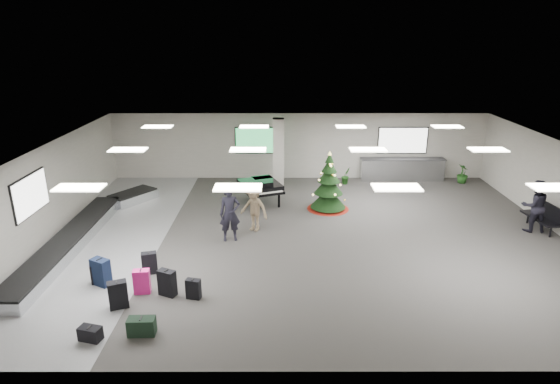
{
  "coord_description": "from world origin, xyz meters",
  "views": [
    {
      "loc": [
        -0.96,
        -15.17,
        6.84
      ],
      "look_at": [
        -0.93,
        1.0,
        1.31
      ],
      "focal_mm": 30.0,
      "sensor_mm": 36.0,
      "label": 1
    }
  ],
  "objects_px": {
    "pink_suitcase": "(142,281)",
    "potted_plant_right": "(463,174)",
    "baggage_carousel": "(84,231)",
    "traveler_a": "(230,214)",
    "service_counter": "(402,169)",
    "christmas_tree": "(328,189)",
    "traveler_b": "(254,208)",
    "grand_piano": "(260,186)",
    "traveler_bench": "(535,206)",
    "bench": "(544,215)",
    "potted_plant_left": "(346,176)"
  },
  "relations": [
    {
      "from": "grand_piano",
      "to": "bench",
      "type": "bearing_deg",
      "value": -36.18
    },
    {
      "from": "bench",
      "to": "potted_plant_right",
      "type": "bearing_deg",
      "value": 91.81
    },
    {
      "from": "grand_piano",
      "to": "potted_plant_right",
      "type": "height_order",
      "value": "grand_piano"
    },
    {
      "from": "baggage_carousel",
      "to": "potted_plant_right",
      "type": "distance_m",
      "value": 16.83
    },
    {
      "from": "traveler_a",
      "to": "traveler_bench",
      "type": "distance_m",
      "value": 10.85
    },
    {
      "from": "traveler_b",
      "to": "traveler_a",
      "type": "bearing_deg",
      "value": -103.43
    },
    {
      "from": "potted_plant_left",
      "to": "potted_plant_right",
      "type": "distance_m",
      "value": 5.6
    },
    {
      "from": "pink_suitcase",
      "to": "traveler_bench",
      "type": "bearing_deg",
      "value": 11.49
    },
    {
      "from": "traveler_b",
      "to": "potted_plant_left",
      "type": "distance_m",
      "value": 6.86
    },
    {
      "from": "baggage_carousel",
      "to": "traveler_a",
      "type": "xyz_separation_m",
      "value": [
        5.19,
        -0.24,
        0.77
      ]
    },
    {
      "from": "baggage_carousel",
      "to": "traveler_a",
      "type": "height_order",
      "value": "traveler_a"
    },
    {
      "from": "grand_piano",
      "to": "potted_plant_right",
      "type": "bearing_deg",
      "value": -4.42
    },
    {
      "from": "christmas_tree",
      "to": "potted_plant_left",
      "type": "relative_size",
      "value": 3.06
    },
    {
      "from": "service_counter",
      "to": "christmas_tree",
      "type": "height_order",
      "value": "christmas_tree"
    },
    {
      "from": "bench",
      "to": "grand_piano",
      "type": "bearing_deg",
      "value": 158.75
    },
    {
      "from": "traveler_bench",
      "to": "potted_plant_right",
      "type": "height_order",
      "value": "traveler_bench"
    },
    {
      "from": "service_counter",
      "to": "christmas_tree",
      "type": "bearing_deg",
      "value": -135.14
    },
    {
      "from": "christmas_tree",
      "to": "grand_piano",
      "type": "xyz_separation_m",
      "value": [
        -2.77,
        0.56,
        -0.05
      ]
    },
    {
      "from": "christmas_tree",
      "to": "traveler_a",
      "type": "xyz_separation_m",
      "value": [
        -3.68,
        -3.02,
        0.15
      ]
    },
    {
      "from": "bench",
      "to": "potted_plant_left",
      "type": "relative_size",
      "value": 2.1
    },
    {
      "from": "baggage_carousel",
      "to": "christmas_tree",
      "type": "xyz_separation_m",
      "value": [
        8.87,
        2.78,
        0.62
      ]
    },
    {
      "from": "service_counter",
      "to": "grand_piano",
      "type": "distance_m",
      "value": 7.55
    },
    {
      "from": "traveler_a",
      "to": "christmas_tree",
      "type": "bearing_deg",
      "value": 28.9
    },
    {
      "from": "potted_plant_left",
      "to": "traveler_b",
      "type": "bearing_deg",
      "value": -126.42
    },
    {
      "from": "baggage_carousel",
      "to": "service_counter",
      "type": "relative_size",
      "value": 2.4
    },
    {
      "from": "bench",
      "to": "potted_plant_right",
      "type": "distance_m",
      "value": 5.7
    },
    {
      "from": "bench",
      "to": "potted_plant_right",
      "type": "height_order",
      "value": "bench"
    },
    {
      "from": "traveler_a",
      "to": "potted_plant_right",
      "type": "height_order",
      "value": "traveler_a"
    },
    {
      "from": "potted_plant_right",
      "to": "traveler_b",
      "type": "bearing_deg",
      "value": -149.7
    },
    {
      "from": "service_counter",
      "to": "traveler_b",
      "type": "bearing_deg",
      "value": -138.29
    },
    {
      "from": "pink_suitcase",
      "to": "potted_plant_right",
      "type": "relative_size",
      "value": 0.78
    },
    {
      "from": "service_counter",
      "to": "traveler_b",
      "type": "xyz_separation_m",
      "value": [
        -6.87,
        -6.12,
        0.31
      ]
    },
    {
      "from": "bench",
      "to": "potted_plant_left",
      "type": "bearing_deg",
      "value": 132.9
    },
    {
      "from": "service_counter",
      "to": "christmas_tree",
      "type": "distance_m",
      "value": 5.61
    },
    {
      "from": "baggage_carousel",
      "to": "potted_plant_left",
      "type": "relative_size",
      "value": 12.2
    },
    {
      "from": "baggage_carousel",
      "to": "traveler_bench",
      "type": "bearing_deg",
      "value": 1.91
    },
    {
      "from": "pink_suitcase",
      "to": "bench",
      "type": "relative_size",
      "value": 0.43
    },
    {
      "from": "christmas_tree",
      "to": "grand_piano",
      "type": "bearing_deg",
      "value": 168.54
    },
    {
      "from": "potted_plant_left",
      "to": "baggage_carousel",
      "type": "bearing_deg",
      "value": -148.63
    },
    {
      "from": "christmas_tree",
      "to": "pink_suitcase",
      "type": "bearing_deg",
      "value": -131.62
    },
    {
      "from": "traveler_b",
      "to": "potted_plant_right",
      "type": "distance_m",
      "value": 11.19
    },
    {
      "from": "service_counter",
      "to": "traveler_bench",
      "type": "relative_size",
      "value": 2.1
    },
    {
      "from": "baggage_carousel",
      "to": "grand_piano",
      "type": "height_order",
      "value": "grand_piano"
    },
    {
      "from": "service_counter",
      "to": "traveler_a",
      "type": "relative_size",
      "value": 2.07
    },
    {
      "from": "bench",
      "to": "service_counter",
      "type": "bearing_deg",
      "value": 114.05
    },
    {
      "from": "bench",
      "to": "traveler_a",
      "type": "relative_size",
      "value": 0.85
    },
    {
      "from": "potted_plant_left",
      "to": "potted_plant_right",
      "type": "relative_size",
      "value": 0.87
    },
    {
      "from": "traveler_a",
      "to": "potted_plant_right",
      "type": "distance_m",
      "value": 12.3
    },
    {
      "from": "baggage_carousel",
      "to": "grand_piano",
      "type": "bearing_deg",
      "value": 28.73
    },
    {
      "from": "baggage_carousel",
      "to": "traveler_bench",
      "type": "height_order",
      "value": "traveler_bench"
    }
  ]
}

